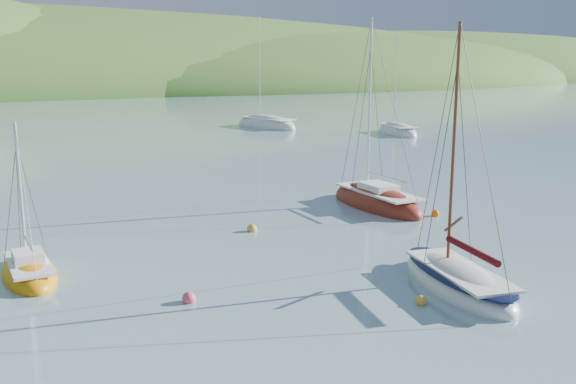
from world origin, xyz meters
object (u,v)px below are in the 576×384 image
daysailer_white (458,281)px  distant_sloop_d (397,132)px  sailboat_yellow (29,273)px  sloop_red (376,203)px  distant_sloop_b (266,126)px

daysailer_white → distant_sloop_d: (28.71, 38.43, -0.03)m
sailboat_yellow → sloop_red: bearing=9.9°
sailboat_yellow → distant_sloop_d: (41.71, 29.69, 0.03)m
sloop_red → distant_sloop_b: size_ratio=0.79×
sloop_red → distant_sloop_b: 42.31m
daysailer_white → sloop_red: bearing=79.5°
daysailer_white → distant_sloop_b: bearing=83.2°
daysailer_white → sloop_red: size_ratio=0.90×
daysailer_white → sloop_red: sloop_red is taller
daysailer_white → distant_sloop_b: (19.56, 51.45, -0.00)m
distant_sloop_b → sailboat_yellow: bearing=-138.7°
daysailer_white → distant_sloop_d: bearing=67.3°
sloop_red → distant_sloop_d: size_ratio=0.96×
daysailer_white → sailboat_yellow: 15.67m
sailboat_yellow → distant_sloop_b: bearing=53.6°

